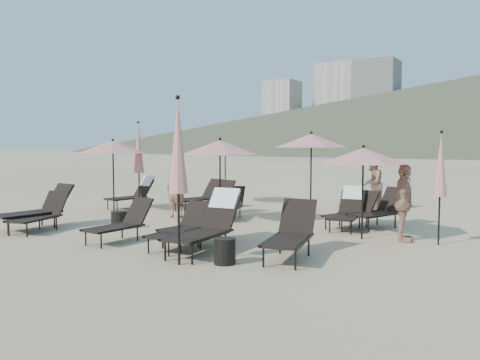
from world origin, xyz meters
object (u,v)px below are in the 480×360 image
Objects in this scene: lounger_3 at (208,223)px; lounger_13 at (202,222)px; umbrella_closed_1 at (441,165)px; beachgoer_a at (176,188)px; lounger_0 at (37,208)px; umbrella_open_1 at (220,148)px; lounger_5 at (291,232)px; umbrella_closed_2 at (139,149)px; side_table_0 at (120,220)px; side_table_1 at (225,251)px; lounger_8 at (211,200)px; lounger_9 at (230,204)px; umbrella_open_0 at (113,147)px; lounger_12 at (353,211)px; umbrella_open_4 at (311,141)px; beachgoer_b at (372,183)px; lounger_10 at (348,209)px; beachgoer_c at (404,203)px; lounger_4 at (181,227)px; umbrella_open_2 at (363,156)px; lounger_11 at (380,209)px; lounger_1 at (41,213)px; umbrella_open_3 at (225,149)px; lounger_7 at (200,196)px; lounger_2 at (121,222)px; lounger_6 at (134,193)px; umbrella_closed_0 at (178,148)px.

lounger_13 is (-0.53, 0.51, -0.10)m from lounger_3.
umbrella_closed_1 is 7.02m from beachgoer_a.
umbrella_open_1 is (3.34, 3.08, 1.50)m from lounger_0.
umbrella_closed_2 is (-6.86, 3.06, 1.49)m from lounger_5.
side_table_0 is 4.46m from side_table_1.
umbrella_closed_1 is 0.83× the size of umbrella_closed_2.
lounger_8 is 1.10× the size of lounger_9.
umbrella_closed_2 is at bearing -169.70° from lounger_8.
umbrella_open_0 reaches higher than side_table_1.
umbrella_closed_2 is (0.51, 0.59, -0.05)m from umbrella_open_0.
lounger_12 is (1.41, 4.13, -0.14)m from lounger_3.
umbrella_open_4 reaches higher than beachgoer_a.
lounger_10 is at bearing 9.56° from beachgoer_b.
lounger_3 is 0.78× the size of umbrella_open_4.
umbrella_open_1 reaches higher than lounger_12.
umbrella_open_0 reaches higher than lounger_0.
lounger_5 is at bearing 10.01° from lounger_0.
side_table_1 is 0.27× the size of beachgoer_c.
lounger_9 is at bearing 106.55° from lounger_4.
lounger_8 is 0.72× the size of umbrella_open_4.
beachgoer_c is at bearing 15.74° from umbrella_open_2.
lounger_11 is (0.41, 4.10, -0.01)m from lounger_5.
lounger_1 is (0.41, -0.18, -0.07)m from lounger_0.
umbrella_closed_2 is at bearing -152.19° from lounger_11.
umbrella_open_2 is 7.23m from umbrella_open_3.
lounger_5 is 0.81× the size of umbrella_open_0.
umbrella_open_3 is (0.55, 6.94, 1.50)m from lounger_1.
umbrella_closed_2 is at bearing 139.82° from lounger_4.
lounger_9 is 0.72× the size of umbrella_open_1.
lounger_12 is (0.06, 0.16, -0.06)m from lounger_10.
lounger_0 is 1.06× the size of lounger_8.
umbrella_open_4 is 1.44× the size of beachgoer_b.
lounger_0 is at bearing 176.27° from side_table_1.
umbrella_open_3 reaches higher than lounger_1.
lounger_7 reaches higher than side_table_0.
beachgoer_c is (2.88, 3.07, 0.27)m from lounger_3.
umbrella_open_2 is at bearing 37.68° from lounger_2.
lounger_0 is 0.84× the size of umbrella_open_0.
umbrella_open_2 is (8.10, -1.13, 1.32)m from lounger_6.
lounger_1 is 3.82m from umbrella_open_0.
beachgoer_b is (-1.10, 2.94, 0.41)m from lounger_11.
lounger_6 is 0.74× the size of umbrella_closed_1.
beachgoer_c is at bearing -26.40° from umbrella_open_3.
umbrella_open_1 is (4.07, -0.03, -0.02)m from umbrella_open_0.
side_table_1 is (4.94, -7.14, -1.70)m from umbrella_open_3.
umbrella_closed_1 reaches higher than lounger_5.
umbrella_closed_1 is at bearing 32.63° from lounger_4.
umbrella_closed_0 is 5.38m from umbrella_closed_1.
umbrella_closed_0 is 1.22× the size of umbrella_closed_1.
umbrella_closed_1 reaches higher than lounger_3.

